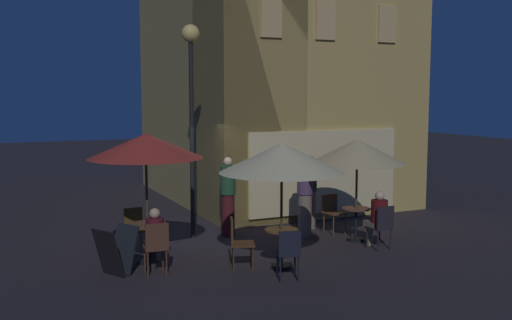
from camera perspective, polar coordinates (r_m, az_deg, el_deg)
name	(u,v)px	position (r m, az deg, el deg)	size (l,w,h in m)	color
ground_plane	(197,242)	(13.23, -5.69, -7.77)	(60.00, 60.00, 0.00)	#2A2428
cafe_building	(253,81)	(17.18, -0.29, 7.57)	(6.07, 7.91, 7.18)	tan
street_lamp_near_corner	(191,79)	(13.24, -6.21, 7.71)	(0.39, 0.39, 4.72)	black
menu_sandwich_board	(116,251)	(11.04, -13.21, -8.43)	(0.82, 0.79, 0.85)	black
cafe_table_0	(148,234)	(11.66, -10.31, -7.00)	(0.74, 0.74, 0.75)	black
cafe_table_1	(356,219)	(13.35, 9.51, -5.56)	(0.62, 0.62, 0.73)	black
cafe_table_2	(281,242)	(11.15, 2.43, -7.84)	(0.62, 0.62, 0.73)	black
patio_umbrella_0	(146,146)	(11.39, -10.48, 1.28)	(2.17, 2.17, 2.48)	black
patio_umbrella_1	(357,152)	(13.12, 9.63, 0.78)	(2.09, 2.09, 2.24)	black
patio_umbrella_2	(282,158)	(10.88, 2.47, 0.16)	(2.30, 2.30, 2.33)	black
cafe_chair_0	(156,244)	(10.81, -9.50, -7.88)	(0.44, 0.44, 0.96)	#522F20
cafe_chair_1	(135,226)	(12.41, -11.50, -6.16)	(0.41, 0.41, 0.92)	#52401A
cafe_chair_2	(382,224)	(12.68, 11.94, -5.98)	(0.45, 0.45, 0.92)	black
cafe_chair_3	(332,209)	(13.94, 7.29, -4.70)	(0.48, 0.48, 0.90)	brown
cafe_chair_4	(237,239)	(11.07, -1.81, -7.54)	(0.56, 0.56, 0.95)	#4E3119
cafe_chair_5	(289,250)	(10.40, 3.15, -8.58)	(0.49, 0.49, 0.89)	black
patron_seated_0	(155,236)	(10.93, -9.66, -7.20)	(0.35, 0.53, 1.20)	black
patron_seated_1	(378,216)	(12.76, 11.52, -5.23)	(0.37, 0.54, 1.21)	#727157
patron_standing_2	(305,197)	(13.52, 4.69, -3.58)	(0.36, 0.36, 1.78)	gray
patron_standing_3	(228,197)	(13.51, -2.69, -3.50)	(0.35, 0.35, 1.80)	#4F171C
patron_standing_4	(310,192)	(14.31, 5.21, -3.03)	(0.31, 0.31, 1.75)	#7E6A5F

